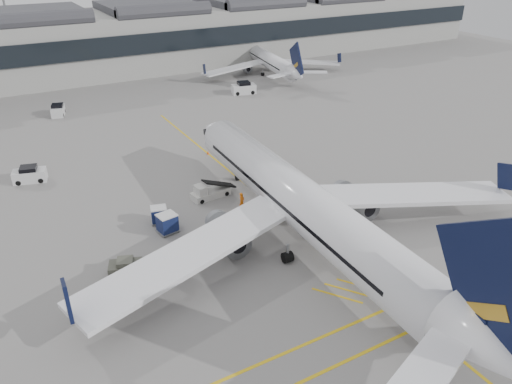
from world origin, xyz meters
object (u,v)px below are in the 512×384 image
pushback_tug (126,268)px  belt_loader (210,192)px  ramp_agent_a (242,202)px  ramp_agent_b (221,237)px  airliner_main (305,206)px  baggage_cart_a (219,229)px

pushback_tug → belt_loader: bearing=58.1°
ramp_agent_a → belt_loader: bearing=80.1°
ramp_agent_b → pushback_tug: size_ratio=0.67×
ramp_agent_b → pushback_tug: (-8.34, 0.14, -0.35)m
airliner_main → belt_loader: 12.65m
belt_loader → ramp_agent_a: 4.39m
baggage_cart_a → airliner_main: bearing=-34.1°
pushback_tug → baggage_cart_a: bearing=27.9°
ramp_agent_b → pushback_tug: 8.34m
belt_loader → ramp_agent_b: bearing=-115.4°
ramp_agent_b → belt_loader: bearing=-111.0°
airliner_main → baggage_cart_a: bearing=150.1°
ramp_agent_a → pushback_tug: ramp_agent_a is taller
belt_loader → pushback_tug: (-11.38, -8.86, 0.06)m
baggage_cart_a → ramp_agent_b: bearing=-110.1°
belt_loader → ramp_agent_b: (-3.05, -9.00, 0.41)m
airliner_main → pushback_tug: bearing=171.8°
airliner_main → pushback_tug: airliner_main is taller
airliner_main → ramp_agent_b: bearing=160.7°
baggage_cart_a → ramp_agent_a: 5.56m
baggage_cart_a → pushback_tug: size_ratio=0.63×
pushback_tug → airliner_main: bearing=9.5°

